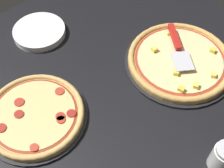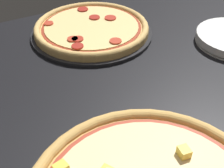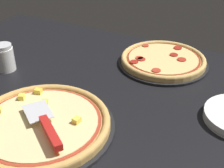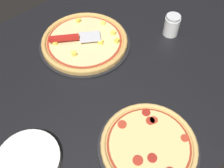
{
  "view_description": "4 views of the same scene",
  "coord_description": "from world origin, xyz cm",
  "px_view_note": "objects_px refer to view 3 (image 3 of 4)",
  "views": [
    {
      "loc": [
        -39.55,
        55.72,
        93.09
      ],
      "look_at": [
        10.65,
        9.99,
        3.0
      ],
      "focal_mm": 50.0,
      "sensor_mm": 36.0,
      "label": 1
    },
    {
      "loc": [
        -16.22,
        -37.99,
        45.23
      ],
      "look_at": [
        10.65,
        9.99,
        3.0
      ],
      "focal_mm": 50.0,
      "sensor_mm": 36.0,
      "label": 2
    },
    {
      "loc": [
        53.31,
        -71.21,
        58.15
      ],
      "look_at": [
        10.65,
        9.99,
        3.0
      ],
      "focal_mm": 50.0,
      "sensor_mm": 36.0,
      "label": 3
    },
    {
      "loc": [
        55.1,
        57.06,
        87.2
      ],
      "look_at": [
        10.65,
        9.99,
        3.0
      ],
      "focal_mm": 42.0,
      "sensor_mm": 36.0,
      "label": 4
    }
  ],
  "objects_px": {
    "pizza_front": "(41,123)",
    "parmesan_shaker": "(5,58)",
    "pizza_back": "(163,59)",
    "serving_spatula": "(48,128)"
  },
  "relations": [
    {
      "from": "serving_spatula",
      "to": "parmesan_shaker",
      "type": "xyz_separation_m",
      "value": [
        -0.41,
        0.26,
        -0.0
      ]
    },
    {
      "from": "pizza_front",
      "to": "parmesan_shaker",
      "type": "xyz_separation_m",
      "value": [
        -0.35,
        0.23,
        0.03
      ]
    },
    {
      "from": "serving_spatula",
      "to": "pizza_front",
      "type": "bearing_deg",
      "value": 147.38
    },
    {
      "from": "pizza_front",
      "to": "serving_spatula",
      "type": "distance_m",
      "value": 0.07
    },
    {
      "from": "pizza_front",
      "to": "parmesan_shaker",
      "type": "height_order",
      "value": "parmesan_shaker"
    },
    {
      "from": "pizza_front",
      "to": "serving_spatula",
      "type": "bearing_deg",
      "value": -32.62
    },
    {
      "from": "pizza_back",
      "to": "parmesan_shaker",
      "type": "relative_size",
      "value": 3.22
    },
    {
      "from": "pizza_back",
      "to": "pizza_front",
      "type": "bearing_deg",
      "value": -107.23
    },
    {
      "from": "parmesan_shaker",
      "to": "pizza_back",
      "type": "bearing_deg",
      "value": 31.92
    },
    {
      "from": "pizza_back",
      "to": "serving_spatula",
      "type": "distance_m",
      "value": 0.6
    }
  ]
}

